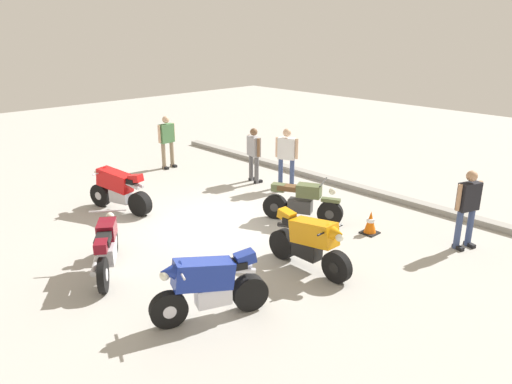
# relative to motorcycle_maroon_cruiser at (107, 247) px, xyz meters

# --- Properties ---
(ground_plane) EXTENTS (40.00, 40.00, 0.00)m
(ground_plane) POSITION_rel_motorcycle_maroon_cruiser_xyz_m (-0.43, 2.93, -0.52)
(ground_plane) COLOR #ADAAA3
(curb_edge) EXTENTS (14.00, 0.30, 0.15)m
(curb_edge) POSITION_rel_motorcycle_maroon_cruiser_xyz_m (-0.43, 7.53, -0.45)
(curb_edge) COLOR gray
(curb_edge) RESTS_ON ground
(motorcycle_maroon_cruiser) EXTENTS (1.79, 1.28, 1.09)m
(motorcycle_maroon_cruiser) POSITION_rel_motorcycle_maroon_cruiser_xyz_m (0.00, 0.00, 0.00)
(motorcycle_maroon_cruiser) COLOR black
(motorcycle_maroon_cruiser) RESTS_ON ground
(motorcycle_olive_vintage) EXTENTS (1.81, 1.05, 1.07)m
(motorcycle_olive_vintage) POSITION_rel_motorcycle_maroon_cruiser_xyz_m (0.83, 4.58, -0.03)
(motorcycle_olive_vintage) COLOR black
(motorcycle_olive_vintage) RESTS_ON ground
(motorcycle_red_sportbike) EXTENTS (1.92, 0.88, 1.14)m
(motorcycle_red_sportbike) POSITION_rel_motorcycle_maroon_cruiser_xyz_m (-2.84, 1.78, 0.07)
(motorcycle_red_sportbike) COLOR black
(motorcycle_red_sportbike) RESTS_ON ground
(motorcycle_blue_sportbike) EXTENTS (0.96, 1.89, 1.14)m
(motorcycle_blue_sportbike) POSITION_rel_motorcycle_maroon_cruiser_xyz_m (2.52, 0.46, 0.07)
(motorcycle_blue_sportbike) COLOR black
(motorcycle_blue_sportbike) RESTS_ON ground
(motorcycle_orange_sportbike) EXTENTS (1.95, 0.70, 1.14)m
(motorcycle_orange_sportbike) POSITION_rel_motorcycle_maroon_cruiser_xyz_m (2.54, 2.87, 0.07)
(motorcycle_orange_sportbike) COLOR black
(motorcycle_orange_sportbike) RESTS_ON ground
(person_in_gray_shirt) EXTENTS (0.64, 0.39, 1.64)m
(person_in_gray_shirt) POSITION_rel_motorcycle_maroon_cruiser_xyz_m (-2.24, 5.90, 0.41)
(person_in_gray_shirt) COLOR #59595B
(person_in_gray_shirt) RESTS_ON ground
(person_in_black_shirt) EXTENTS (0.43, 0.65, 1.69)m
(person_in_black_shirt) POSITION_rel_motorcycle_maroon_cruiser_xyz_m (4.13, 6.00, 0.45)
(person_in_black_shirt) COLOR #384772
(person_in_black_shirt) RESTS_ON ground
(person_in_green_shirt) EXTENTS (0.33, 0.67, 1.72)m
(person_in_green_shirt) POSITION_rel_motorcycle_maroon_cruiser_xyz_m (-5.32, 4.90, 0.47)
(person_in_green_shirt) COLOR gray
(person_in_green_shirt) RESTS_ON ground
(person_in_white_shirt) EXTENTS (0.64, 0.47, 1.75)m
(person_in_white_shirt) POSITION_rel_motorcycle_maroon_cruiser_xyz_m (-1.17, 6.17, 0.49)
(person_in_white_shirt) COLOR #384772
(person_in_white_shirt) RESTS_ON ground
(traffic_cone) EXTENTS (0.36, 0.36, 0.53)m
(traffic_cone) POSITION_rel_motorcycle_maroon_cruiser_xyz_m (2.37, 5.18, -0.26)
(traffic_cone) COLOR black
(traffic_cone) RESTS_ON ground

